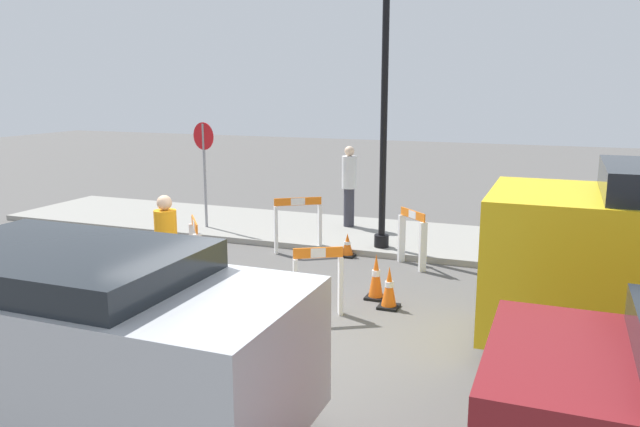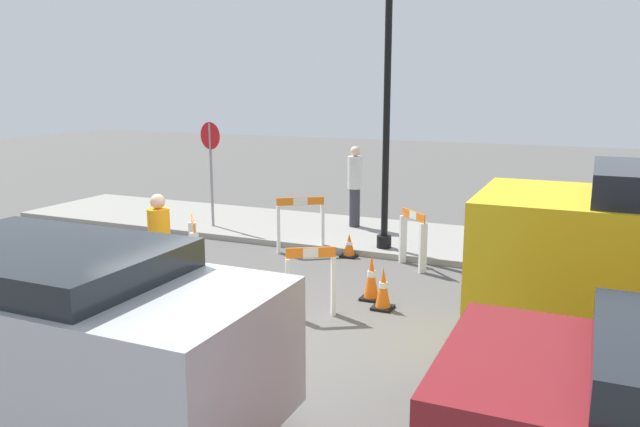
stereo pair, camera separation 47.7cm
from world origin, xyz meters
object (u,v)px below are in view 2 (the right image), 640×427
(streetlamp_post, at_px, (388,45))
(parked_car_1, at_px, (44,325))
(stop_sign, at_px, (211,157))
(person_worker, at_px, (160,252))
(person_pedestrian, at_px, (355,183))

(streetlamp_post, bearing_deg, parked_car_1, -97.66)
(streetlamp_post, height_order, stop_sign, streetlamp_post)
(streetlamp_post, relative_size, person_worker, 3.36)
(streetlamp_post, xyz_separation_m, parked_car_1, (-0.98, -7.30, -2.94))
(stop_sign, xyz_separation_m, person_worker, (2.43, -4.93, -0.70))
(stop_sign, bearing_deg, streetlamp_post, -170.01)
(parked_car_1, bearing_deg, stop_sign, 112.61)
(person_worker, relative_size, person_pedestrian, 0.99)
(stop_sign, relative_size, person_worker, 1.30)
(streetlamp_post, relative_size, stop_sign, 2.59)
(person_pedestrian, bearing_deg, streetlamp_post, 162.47)
(person_worker, xyz_separation_m, parked_car_1, (0.73, -2.66, 0.03))
(parked_car_1, bearing_deg, streetlamp_post, 82.34)
(person_worker, height_order, person_pedestrian, person_pedestrian)
(stop_sign, relative_size, person_pedestrian, 1.29)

